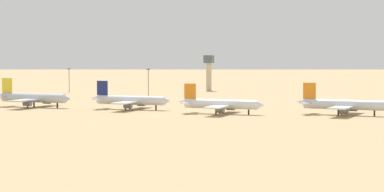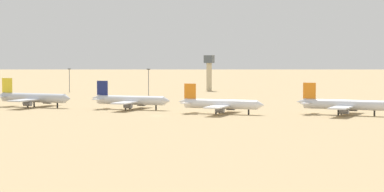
# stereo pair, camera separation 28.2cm
# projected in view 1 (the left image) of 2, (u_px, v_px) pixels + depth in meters

# --- Properties ---
(ground) EXTENTS (4000.00, 4000.00, 0.00)m
(ground) POSITION_uv_depth(u_px,v_px,m) (157.00, 116.00, 255.69)
(ground) COLOR tan
(ridge_far_west) EXTENTS (322.77, 228.22, 77.44)m
(ridge_far_west) POSITION_uv_depth(u_px,v_px,m) (116.00, 45.00, 1507.82)
(ridge_far_west) COLOR gray
(ridge_far_west) RESTS_ON ground
(ridge_west) EXTENTS (385.50, 360.97, 62.03)m
(ridge_west) POSITION_uv_depth(u_px,v_px,m) (277.00, 49.00, 1366.16)
(ridge_west) COLOR slate
(ridge_west) RESTS_ON ground
(parked_jet_yellow_2) EXTENTS (35.64, 30.03, 11.77)m
(parked_jet_yellow_2) POSITION_uv_depth(u_px,v_px,m) (33.00, 98.00, 296.32)
(parked_jet_yellow_2) COLOR silver
(parked_jet_yellow_2) RESTS_ON ground
(parked_jet_navy_3) EXTENTS (33.56, 28.09, 11.11)m
(parked_jet_navy_3) POSITION_uv_depth(u_px,v_px,m) (130.00, 100.00, 284.36)
(parked_jet_navy_3) COLOR silver
(parked_jet_navy_3) RESTS_ON ground
(parked_jet_orange_4) EXTENTS (32.85, 27.56, 10.86)m
(parked_jet_orange_4) POSITION_uv_depth(u_px,v_px,m) (220.00, 104.00, 263.65)
(parked_jet_orange_4) COLOR white
(parked_jet_orange_4) RESTS_ON ground
(parked_jet_orange_5) EXTENTS (34.38, 29.12, 11.35)m
(parked_jet_orange_5) POSITION_uv_depth(u_px,v_px,m) (343.00, 105.00, 258.55)
(parked_jet_orange_5) COLOR silver
(parked_jet_orange_5) RESTS_ON ground
(control_tower) EXTENTS (5.20, 5.20, 20.91)m
(control_tower) POSITION_uv_depth(u_px,v_px,m) (209.00, 69.00, 430.15)
(control_tower) COLOR #C6B793
(control_tower) RESTS_ON ground
(light_pole_west) EXTENTS (1.80, 0.50, 13.39)m
(light_pole_west) POSITION_uv_depth(u_px,v_px,m) (69.00, 78.00, 412.24)
(light_pole_west) COLOR #59595E
(light_pole_west) RESTS_ON ground
(light_pole_mid) EXTENTS (1.80, 0.50, 13.91)m
(light_pole_mid) POSITION_uv_depth(u_px,v_px,m) (148.00, 80.00, 381.38)
(light_pole_mid) COLOR #59595E
(light_pole_mid) RESTS_ON ground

